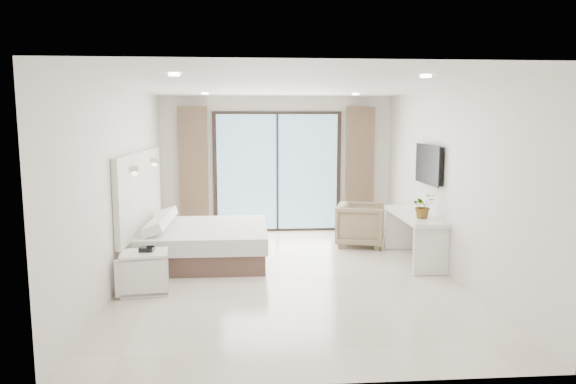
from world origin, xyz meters
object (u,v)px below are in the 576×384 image
object	(u,v)px
bed	(203,243)
armchair	(361,223)
console_desk	(414,226)
nightstand	(145,272)

from	to	relation	value
bed	armchair	size ratio (longest dim) A/B	2.39
bed	armchair	bearing A→B (deg)	16.88
console_desk	armchair	size ratio (longest dim) A/B	2.06
nightstand	bed	bearing A→B (deg)	59.75
nightstand	console_desk	distance (m)	4.15
bed	nightstand	distance (m)	1.61
bed	nightstand	xyz separation A→B (m)	(-0.61, -1.49, -0.02)
bed	nightstand	world-z (taller)	bed
nightstand	armchair	size ratio (longest dim) A/B	0.78
armchair	nightstand	bearing A→B (deg)	140.73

